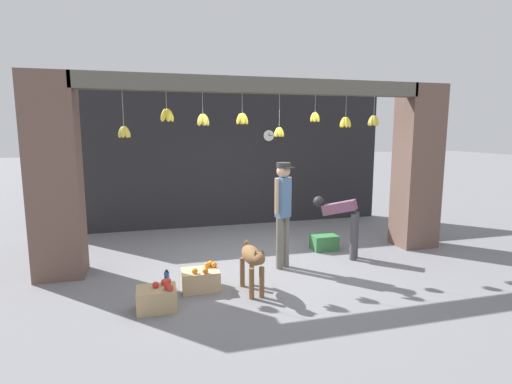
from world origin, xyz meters
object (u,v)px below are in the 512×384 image
object	(u,v)px
dog	(252,259)
wall_clock	(269,136)
fruit_crate_apples	(157,298)
produce_box_green	(324,242)
shopkeeper	(283,206)
worker_stooping	(342,218)
fruit_crate_oranges	(201,279)
water_bottle	(167,280)

from	to	relation	value
dog	wall_clock	bearing A→B (deg)	157.45
dog	wall_clock	distance (m)	4.44
fruit_crate_apples	produce_box_green	size ratio (longest dim) A/B	1.05
fruit_crate_apples	produce_box_green	world-z (taller)	fruit_crate_apples
shopkeeper	worker_stooping	distance (m)	1.23
fruit_crate_oranges	fruit_crate_apples	xyz separation A→B (m)	(-0.60, -0.49, 0.00)
worker_stooping	wall_clock	bearing A→B (deg)	50.46
shopkeeper	wall_clock	world-z (taller)	wall_clock
produce_box_green	water_bottle	size ratio (longest dim) A/B	1.66
fruit_crate_apples	wall_clock	bearing A→B (deg)	56.73
dog	produce_box_green	xyz separation A→B (m)	(1.78, 1.57, -0.33)
wall_clock	shopkeeper	bearing A→B (deg)	-102.93
wall_clock	worker_stooping	bearing A→B (deg)	-80.66
fruit_crate_apples	water_bottle	size ratio (longest dim) A/B	1.73
fruit_crate_apples	worker_stooping	bearing A→B (deg)	22.13
fruit_crate_oranges	worker_stooping	bearing A→B (deg)	17.29
fruit_crate_oranges	wall_clock	world-z (taller)	wall_clock
dog	produce_box_green	distance (m)	2.40
fruit_crate_apples	dog	bearing A→B (deg)	8.73
dog	worker_stooping	world-z (taller)	worker_stooping
worker_stooping	wall_clock	distance (m)	3.16
worker_stooping	fruit_crate_oranges	bearing A→B (deg)	148.41
dog	worker_stooping	xyz separation A→B (m)	(1.88, 1.08, 0.22)
worker_stooping	water_bottle	world-z (taller)	worker_stooping
fruit_crate_oranges	water_bottle	bearing A→B (deg)	163.39
dog	fruit_crate_oranges	distance (m)	0.79
produce_box_green	fruit_crate_oranges	bearing A→B (deg)	-152.44
shopkeeper	fruit_crate_oranges	world-z (taller)	shopkeeper
water_bottle	worker_stooping	bearing A→B (deg)	12.39
wall_clock	water_bottle	bearing A→B (deg)	-126.17
shopkeeper	wall_clock	size ratio (longest dim) A/B	6.38
shopkeeper	fruit_crate_oranges	xyz separation A→B (m)	(-1.38, -0.55, -0.85)
shopkeeper	water_bottle	distance (m)	2.07
produce_box_green	fruit_crate_apples	bearing A→B (deg)	-149.93
shopkeeper	worker_stooping	xyz separation A→B (m)	(1.16, 0.25, -0.31)
water_bottle	wall_clock	bearing A→B (deg)	53.83
fruit_crate_apples	produce_box_green	xyz separation A→B (m)	(3.04, 1.76, -0.01)
fruit_crate_oranges	fruit_crate_apples	distance (m)	0.77
produce_box_green	dog	bearing A→B (deg)	-138.67
fruit_crate_oranges	shopkeeper	bearing A→B (deg)	21.55
shopkeeper	fruit_crate_apples	bearing A→B (deg)	1.80
dog	shopkeeper	bearing A→B (deg)	136.82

